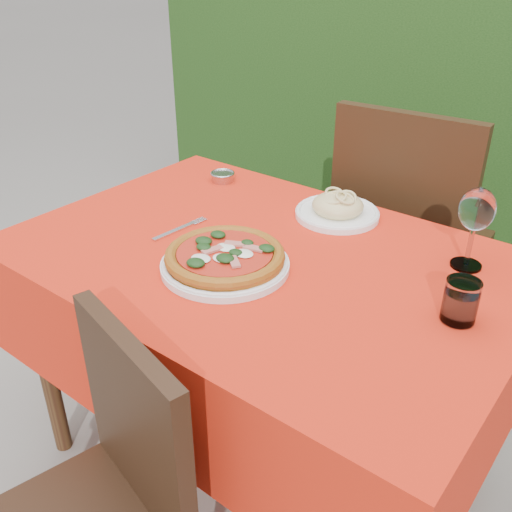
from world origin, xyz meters
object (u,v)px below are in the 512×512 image
Objects in this scene: pizza_plate at (225,259)px; wine_glass at (477,213)px; chair_far at (406,232)px; steel_ramekin at (223,177)px; chair_near at (102,498)px; fork at (174,231)px; water_glass at (460,303)px; pasta_plate at (337,209)px.

wine_glass is at bearing 38.96° from pizza_plate.
steel_ramekin is at bearing 32.70° from chair_far.
chair_near is at bearing -80.52° from pizza_plate.
wine_glass is 2.82× the size of steel_ramekin.
chair_near is 0.82× the size of chair_far.
fork is at bearing 133.85° from chair_near.
water_glass reaches higher than chair_near.
wine_glass is 1.04× the size of fork.
chair_far is 3.27× the size of pizza_plate.
wine_glass is at bearing 106.10° from water_glass.
wine_glass reaches higher than water_glass.
chair_far reaches higher than water_glass.
fork is at bearing -68.78° from steel_ramekin.
chair_near is at bearing -63.30° from steel_ramekin.
fork is at bearing 59.85° from chair_far.
chair_near reaches higher than pasta_plate.
water_glass is 0.48× the size of fork.
chair_far is 0.43m from pasta_plate.
fork is (-0.23, 0.06, -0.02)m from pizza_plate.
water_glass is (0.43, 0.61, 0.32)m from chair_near.
chair_far reaches higher than chair_near.
steel_ramekin is at bearing 116.03° from fork.
steel_ramekin is at bearing 162.33° from water_glass.
wine_glass is at bearing -7.43° from pasta_plate.
chair_far reaches higher than wine_glass.
pizza_plate is 1.52× the size of wine_glass.
chair_far is 14.04× the size of steel_ramekin.
pasta_plate reaches higher than fork.
chair_far is (0.04, 1.26, 0.10)m from chair_near.
pasta_plate is 0.53m from water_glass.
chair_far is at bearing 80.62° from pasta_plate.
chair_far reaches higher than pasta_plate.
water_glass reaches higher than pizza_plate.
pasta_plate is at bearing 105.01° from chair_near.
chair_near is at bearing 83.97° from chair_far.
chair_near is at bearing -55.14° from fork.
chair_near is 1.00m from wine_glass.
wine_glass reaches higher than chair_near.
fork is (-0.74, -0.07, -0.04)m from water_glass.
chair_near is at bearing -113.72° from wine_glass.
pizza_plate is 1.30× the size of pasta_plate.
chair_near reaches higher than steel_ramekin.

